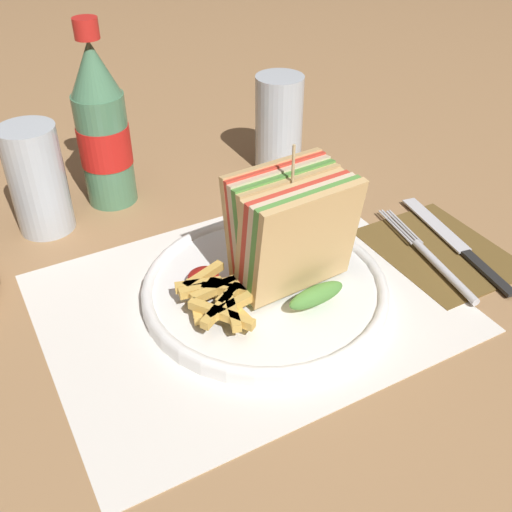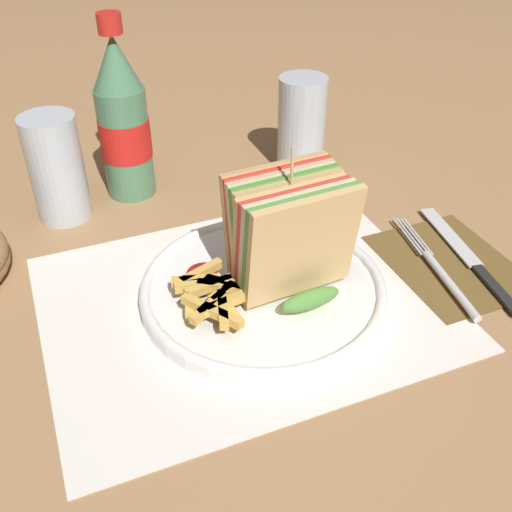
% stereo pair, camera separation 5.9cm
% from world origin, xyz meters
% --- Properties ---
extents(ground_plane, '(4.00, 4.00, 0.00)m').
position_xyz_m(ground_plane, '(0.00, 0.00, 0.00)').
color(ground_plane, '#9E754C').
extents(placemat, '(0.41, 0.33, 0.00)m').
position_xyz_m(placemat, '(0.00, -0.02, 0.00)').
color(placemat, silver).
rests_on(placemat, ground_plane).
extents(plate_main, '(0.26, 0.26, 0.02)m').
position_xyz_m(plate_main, '(0.02, -0.02, 0.01)').
color(plate_main, white).
rests_on(plate_main, ground_plane).
extents(club_sandwich, '(0.12, 0.11, 0.16)m').
position_xyz_m(club_sandwich, '(0.05, -0.03, 0.08)').
color(club_sandwich, tan).
rests_on(club_sandwich, plate_main).
extents(fries_pile, '(0.10, 0.11, 0.02)m').
position_xyz_m(fries_pile, '(-0.03, -0.03, 0.03)').
color(fries_pile, gold).
rests_on(fries_pile, plate_main).
extents(ketchup_blob, '(0.03, 0.03, 0.01)m').
position_xyz_m(ketchup_blob, '(-0.03, 0.01, 0.03)').
color(ketchup_blob, maroon).
rests_on(ketchup_blob, plate_main).
extents(napkin, '(0.13, 0.17, 0.00)m').
position_xyz_m(napkin, '(0.24, -0.05, 0.00)').
color(napkin, brown).
rests_on(napkin, ground_plane).
extents(fork, '(0.04, 0.19, 0.01)m').
position_xyz_m(fork, '(0.22, -0.07, 0.01)').
color(fork, silver).
rests_on(fork, napkin).
extents(knife, '(0.05, 0.21, 0.00)m').
position_xyz_m(knife, '(0.27, -0.06, 0.01)').
color(knife, black).
rests_on(knife, napkin).
extents(coke_bottle_near, '(0.07, 0.07, 0.24)m').
position_xyz_m(coke_bottle_near, '(-0.06, 0.25, 0.10)').
color(coke_bottle_near, '#4C7F5B').
rests_on(coke_bottle_near, ground_plane).
extents(glass_near, '(0.07, 0.07, 0.13)m').
position_xyz_m(glass_near, '(0.19, 0.23, 0.06)').
color(glass_near, silver).
rests_on(glass_near, ground_plane).
extents(glass_far, '(0.07, 0.07, 0.13)m').
position_xyz_m(glass_far, '(-0.15, 0.22, 0.06)').
color(glass_far, silver).
rests_on(glass_far, ground_plane).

